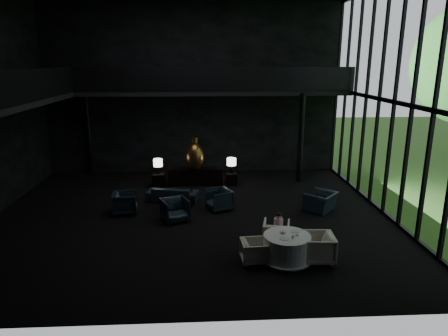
{
  "coord_description": "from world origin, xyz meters",
  "views": [
    {
      "loc": [
        0.46,
        -13.32,
        5.36
      ],
      "look_at": [
        1.18,
        0.5,
        1.62
      ],
      "focal_mm": 32.0,
      "sensor_mm": 36.0,
      "label": 1
    }
  ],
  "objects_px": {
    "dining_chair_west": "(254,251)",
    "lounge_armchair_east": "(219,198)",
    "console": "(195,177)",
    "lounge_armchair_south": "(175,207)",
    "bronze_urn": "(195,156)",
    "window_armchair": "(321,199)",
    "table_lamp_right": "(231,162)",
    "dining_chair_east": "(318,245)",
    "side_table_right": "(231,179)",
    "dining_table": "(287,249)",
    "table_lamp_left": "(158,163)",
    "sofa": "(173,192)",
    "side_table_left": "(159,180)",
    "coffee_table": "(178,204)",
    "lounge_armchair_west": "(125,201)",
    "dining_chair_north": "(276,231)",
    "child": "(278,222)"
  },
  "relations": [
    {
      "from": "sofa",
      "to": "dining_chair_north",
      "type": "relative_size",
      "value": 2.34
    },
    {
      "from": "table_lamp_left",
      "to": "dining_table",
      "type": "relative_size",
      "value": 0.45
    },
    {
      "from": "side_table_left",
      "to": "table_lamp_right",
      "type": "relative_size",
      "value": 0.88
    },
    {
      "from": "bronze_urn",
      "to": "sofa",
      "type": "bearing_deg",
      "value": -115.17
    },
    {
      "from": "table_lamp_right",
      "to": "dining_chair_east",
      "type": "relative_size",
      "value": 0.7
    },
    {
      "from": "lounge_armchair_west",
      "to": "window_armchair",
      "type": "relative_size",
      "value": 0.87
    },
    {
      "from": "dining_chair_north",
      "to": "side_table_left",
      "type": "bearing_deg",
      "value": -41.66
    },
    {
      "from": "bronze_urn",
      "to": "dining_table",
      "type": "distance_m",
      "value": 7.44
    },
    {
      "from": "coffee_table",
      "to": "dining_table",
      "type": "height_order",
      "value": "dining_table"
    },
    {
      "from": "window_armchair",
      "to": "child",
      "type": "relative_size",
      "value": 1.86
    },
    {
      "from": "window_armchair",
      "to": "dining_chair_west",
      "type": "distance_m",
      "value": 4.73
    },
    {
      "from": "side_table_left",
      "to": "child",
      "type": "xyz_separation_m",
      "value": [
        4.17,
        -5.92,
        0.44
      ]
    },
    {
      "from": "table_lamp_right",
      "to": "coffee_table",
      "type": "height_order",
      "value": "table_lamp_right"
    },
    {
      "from": "lounge_armchair_west",
      "to": "table_lamp_right",
      "type": "bearing_deg",
      "value": -58.28
    },
    {
      "from": "dining_table",
      "to": "dining_chair_west",
      "type": "height_order",
      "value": "dining_table"
    },
    {
      "from": "sofa",
      "to": "coffee_table",
      "type": "height_order",
      "value": "sofa"
    },
    {
      "from": "window_armchair",
      "to": "coffee_table",
      "type": "bearing_deg",
      "value": -52.94
    },
    {
      "from": "sofa",
      "to": "child",
      "type": "bearing_deg",
      "value": 142.05
    },
    {
      "from": "console",
      "to": "dining_chair_west",
      "type": "xyz_separation_m",
      "value": [
        1.72,
        -7.17,
        -0.06
      ]
    },
    {
      "from": "side_table_left",
      "to": "dining_chair_east",
      "type": "bearing_deg",
      "value": -54.01
    },
    {
      "from": "console",
      "to": "lounge_armchair_east",
      "type": "xyz_separation_m",
      "value": [
        0.93,
        -3.11,
        0.09
      ]
    },
    {
      "from": "lounge_armchair_south",
      "to": "dining_chair_west",
      "type": "distance_m",
      "value": 3.87
    },
    {
      "from": "dining_chair_north",
      "to": "lounge_armchair_west",
      "type": "bearing_deg",
      "value": -15.83
    },
    {
      "from": "lounge_armchair_south",
      "to": "dining_table",
      "type": "xyz_separation_m",
      "value": [
        3.26,
        -3.03,
        -0.15
      ]
    },
    {
      "from": "bronze_urn",
      "to": "window_armchair",
      "type": "bearing_deg",
      "value": -34.63
    },
    {
      "from": "table_lamp_right",
      "to": "lounge_armchair_east",
      "type": "xyz_separation_m",
      "value": [
        -0.67,
        -3.09,
        -0.55
      ]
    },
    {
      "from": "dining_chair_west",
      "to": "lounge_armchair_east",
      "type": "bearing_deg",
      "value": 6.8
    },
    {
      "from": "table_lamp_right",
      "to": "sofa",
      "type": "distance_m",
      "value": 3.27
    },
    {
      "from": "console",
      "to": "table_lamp_left",
      "type": "relative_size",
      "value": 3.6
    },
    {
      "from": "table_lamp_left",
      "to": "dining_chair_east",
      "type": "bearing_deg",
      "value": -53.86
    },
    {
      "from": "side_table_left",
      "to": "dining_chair_north",
      "type": "xyz_separation_m",
      "value": [
        4.12,
        -5.86,
        0.1
      ]
    },
    {
      "from": "side_table_right",
      "to": "dining_chair_west",
      "type": "xyz_separation_m",
      "value": [
        0.12,
        -7.11,
        0.06
      ]
    },
    {
      "from": "console",
      "to": "window_armchair",
      "type": "height_order",
      "value": "window_armchair"
    },
    {
      "from": "table_lamp_right",
      "to": "dining_table",
      "type": "xyz_separation_m",
      "value": [
        1.03,
        -7.1,
        -0.68
      ]
    },
    {
      "from": "window_armchair",
      "to": "side_table_left",
      "type": "bearing_deg",
      "value": -74.98
    },
    {
      "from": "side_table_right",
      "to": "dining_chair_east",
      "type": "xyz_separation_m",
      "value": [
        1.87,
        -7.14,
        0.22
      ]
    },
    {
      "from": "window_armchair",
      "to": "coffee_table",
      "type": "distance_m",
      "value": 5.26
    },
    {
      "from": "console",
      "to": "window_armchair",
      "type": "bearing_deg",
      "value": -36.61
    },
    {
      "from": "coffee_table",
      "to": "child",
      "type": "height_order",
      "value": "child"
    },
    {
      "from": "sofa",
      "to": "lounge_armchair_west",
      "type": "relative_size",
      "value": 1.98
    },
    {
      "from": "bronze_urn",
      "to": "table_lamp_right",
      "type": "xyz_separation_m",
      "value": [
        1.6,
        0.22,
        -0.36
      ]
    },
    {
      "from": "side_table_left",
      "to": "sofa",
      "type": "relative_size",
      "value": 0.32
    },
    {
      "from": "console",
      "to": "dining_chair_north",
      "type": "distance_m",
      "value": 6.59
    },
    {
      "from": "sofa",
      "to": "dining_chair_west",
      "type": "relative_size",
      "value": 2.92
    },
    {
      "from": "dining_table",
      "to": "child",
      "type": "distance_m",
      "value": 1.06
    },
    {
      "from": "lounge_armchair_south",
      "to": "dining_chair_north",
      "type": "bearing_deg",
      "value": -54.95
    },
    {
      "from": "side_table_right",
      "to": "child",
      "type": "distance_m",
      "value": 6.18
    },
    {
      "from": "lounge_armchair_east",
      "to": "lounge_armchair_south",
      "type": "bearing_deg",
      "value": -80.08
    },
    {
      "from": "side_table_left",
      "to": "window_armchair",
      "type": "xyz_separation_m",
      "value": [
        6.24,
        -3.22,
        0.18
      ]
    },
    {
      "from": "table_lamp_left",
      "to": "lounge_armchair_south",
      "type": "distance_m",
      "value": 4.0
    }
  ]
}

